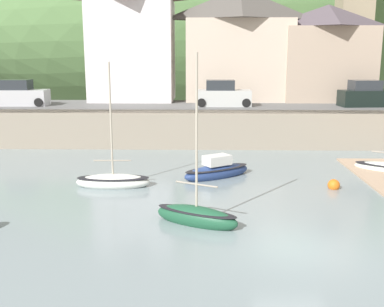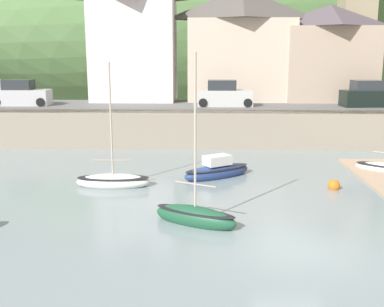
{
  "view_description": "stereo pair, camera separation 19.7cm",
  "coord_description": "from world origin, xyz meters",
  "views": [
    {
      "loc": [
        -3.05,
        -14.13,
        6.15
      ],
      "look_at": [
        -3.56,
        7.66,
        1.49
      ],
      "focal_mm": 43.1,
      "sensor_mm": 36.0,
      "label": 1
    },
    {
      "loc": [
        -2.85,
        -14.13,
        6.15
      ],
      "look_at": [
        -3.56,
        7.66,
        1.49
      ],
      "focal_mm": 43.1,
      "sensor_mm": 36.0,
      "label": 2
    }
  ],
  "objects": [
    {
      "name": "quay_seawall",
      "position": [
        0.0,
        17.5,
        1.36
      ],
      "size": [
        48.0,
        9.4,
        2.4
      ],
      "color": "gray",
      "rests_on": "ground"
    },
    {
      "name": "hillside_backdrop",
      "position": [
        1.85,
        55.2,
        9.41
      ],
      "size": [
        80.0,
        44.0,
        26.88
      ],
      "color": "#4E7240",
      "rests_on": "ground"
    },
    {
      "name": "waterfront_building_left",
      "position": [
        -8.93,
        25.2,
        7.52
      ],
      "size": [
        7.07,
        5.84,
        10.09
      ],
      "color": "silver",
      "rests_on": "ground"
    },
    {
      "name": "waterfront_building_centre",
      "position": [
        -0.07,
        25.2,
        7.05
      ],
      "size": [
        8.98,
        4.7,
        9.11
      ],
      "color": "beige",
      "rests_on": "ground"
    },
    {
      "name": "waterfront_building_right",
      "position": [
        7.18,
        25.2,
        6.37
      ],
      "size": [
        7.53,
        5.29,
        7.79
      ],
      "color": "tan",
      "rests_on": "ground"
    },
    {
      "name": "church_with_spire",
      "position": [
        10.49,
        29.2,
        10.82
      ],
      "size": [
        3.0,
        3.0,
        16.38
      ],
      "color": "gray",
      "rests_on": "ground"
    },
    {
      "name": "motorboat_with_cabin",
      "position": [
        -2.3,
        8.91,
        0.33
      ],
      "size": [
        3.88,
        3.13,
        1.32
      ],
      "rotation": [
        0.0,
        0.0,
        0.59
      ],
      "color": "navy",
      "rests_on": "ground"
    },
    {
      "name": "sailboat_nearest_shore",
      "position": [
        -3.26,
        2.11,
        0.32
      ],
      "size": [
        3.37,
        2.27,
        6.46
      ],
      "rotation": [
        0.0,
        0.0,
        -0.45
      ],
      "color": "#1D5135",
      "rests_on": "ground"
    },
    {
      "name": "dinghy_open_wooden",
      "position": [
        -7.32,
        7.03,
        0.27
      ],
      "size": [
        3.55,
        1.39,
        6.04
      ],
      "rotation": [
        0.0,
        0.0,
        0.03
      ],
      "color": "white",
      "rests_on": "ground"
    },
    {
      "name": "parked_car_near_slipway",
      "position": [
        -16.98,
        20.7,
        3.2
      ],
      "size": [
        4.14,
        1.82,
        1.95
      ],
      "rotation": [
        0.0,
        0.0,
        0.03
      ],
      "color": "#B7B9BE",
      "rests_on": "ground"
    },
    {
      "name": "parked_car_by_wall",
      "position": [
        -1.54,
        20.7,
        3.2
      ],
      "size": [
        4.12,
        1.82,
        1.95
      ],
      "rotation": [
        0.0,
        0.0,
        -0.01
      ],
      "color": "#B8BBB9",
      "rests_on": "ground"
    },
    {
      "name": "parked_car_end_of_row",
      "position": [
        9.23,
        20.7,
        3.2
      ],
      "size": [
        4.24,
        2.07,
        1.95
      ],
      "rotation": [
        0.0,
        0.0,
        0.09
      ],
      "color": "black",
      "rests_on": "ground"
    },
    {
      "name": "mooring_buoy",
      "position": [
        3.14,
        6.89,
        0.17
      ],
      "size": [
        0.57,
        0.57,
        0.57
      ],
      "color": "orange",
      "rests_on": "ground"
    }
  ]
}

